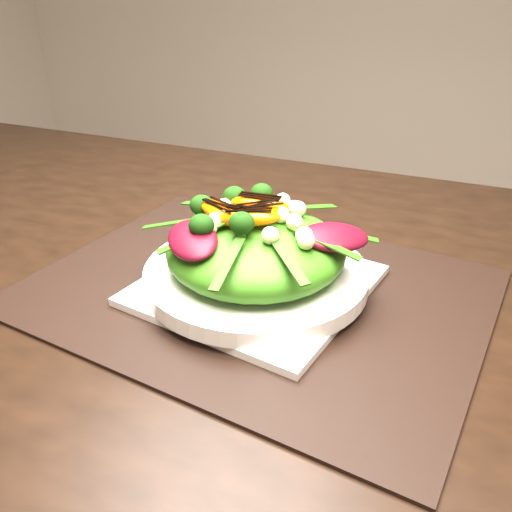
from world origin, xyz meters
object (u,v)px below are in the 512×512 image
at_px(placemat, 256,290).
at_px(salad_bowl, 256,274).
at_px(dining_table, 139,260).
at_px(plate_base, 256,285).
at_px(orange_segment, 242,207).
at_px(lettuce_mound, 256,250).

xyz_separation_m(placemat, salad_bowl, (0.00, -0.00, 0.02)).
xyz_separation_m(dining_table, plate_base, (0.20, -0.04, 0.03)).
bearing_deg(plate_base, orange_segment, 144.51).
height_order(dining_table, orange_segment, dining_table).
height_order(placemat, salad_bowl, salad_bowl).
bearing_deg(orange_segment, placemat, -35.49).
bearing_deg(lettuce_mound, salad_bowl, -90.00).
xyz_separation_m(lettuce_mound, orange_segment, (-0.02, 0.02, 0.04)).
xyz_separation_m(plate_base, salad_bowl, (0.00, 0.00, 0.01)).
distance_m(placemat, lettuce_mound, 0.05).
relative_size(placemat, salad_bowl, 1.98).
distance_m(plate_base, lettuce_mound, 0.05).
height_order(plate_base, lettuce_mound, lettuce_mound).
xyz_separation_m(plate_base, orange_segment, (-0.02, 0.02, 0.09)).
xyz_separation_m(dining_table, orange_segment, (0.17, -0.03, 0.12)).
bearing_deg(dining_table, placemat, -12.33).
bearing_deg(salad_bowl, orange_segment, 144.51).
distance_m(placemat, salad_bowl, 0.02).
xyz_separation_m(salad_bowl, lettuce_mound, (0.00, 0.00, 0.03)).
height_order(salad_bowl, lettuce_mound, lettuce_mound).
bearing_deg(orange_segment, plate_base, -35.49).
height_order(dining_table, placemat, dining_table).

